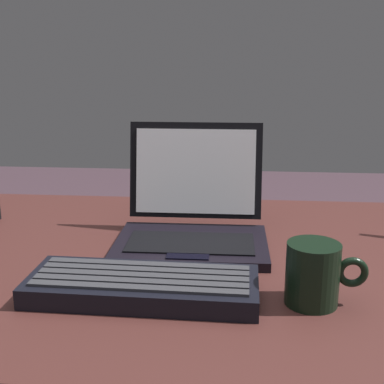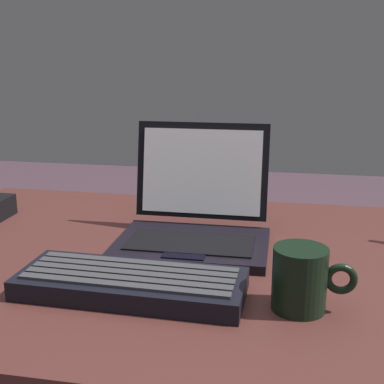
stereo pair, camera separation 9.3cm
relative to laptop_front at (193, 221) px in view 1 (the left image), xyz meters
name	(u,v)px [view 1 (the left image)]	position (x,y,z in m)	size (l,w,h in m)	color
desk	(235,293)	(0.08, -0.07, -0.12)	(1.35, 0.77, 0.75)	#4C2522
laptop_front	(193,221)	(0.00, 0.00, 0.00)	(0.29, 0.24, 0.22)	black
external_keyboard	(143,286)	(-0.06, -0.23, -0.03)	(0.35, 0.14, 0.04)	black
coffee_mug	(314,274)	(0.20, -0.23, 0.00)	(0.12, 0.08, 0.09)	black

